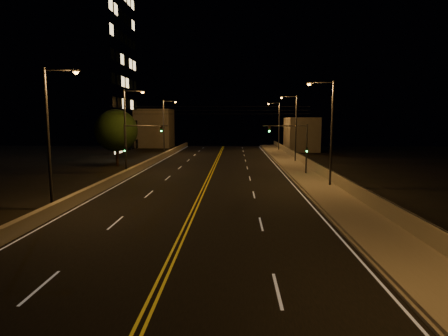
{
  "coord_description": "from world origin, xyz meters",
  "views": [
    {
      "loc": [
        2.91,
        -11.83,
        6.34
      ],
      "look_at": [
        2.0,
        18.0,
        2.5
      ],
      "focal_mm": 30.0,
      "sensor_mm": 36.0,
      "label": 1
    }
  ],
  "objects_px": {
    "streetlight_3": "(278,123)",
    "tree_0": "(116,131)",
    "streetlight_6": "(165,124)",
    "traffic_signal_right": "(298,143)",
    "traffic_signal_left": "(134,143)",
    "building_tower": "(52,72)",
    "tree_1": "(116,133)",
    "streetlight_2": "(294,125)",
    "streetlight_1": "(329,127)",
    "streetlight_4": "(51,130)",
    "streetlight_5": "(127,126)"
  },
  "relations": [
    {
      "from": "streetlight_3",
      "to": "traffic_signal_right",
      "type": "height_order",
      "value": "streetlight_3"
    },
    {
      "from": "streetlight_4",
      "to": "tree_1",
      "type": "xyz_separation_m",
      "value": [
        -5.16,
        30.41,
        -1.27
      ]
    },
    {
      "from": "streetlight_3",
      "to": "streetlight_5",
      "type": "bearing_deg",
      "value": -123.32
    },
    {
      "from": "traffic_signal_left",
      "to": "building_tower",
      "type": "bearing_deg",
      "value": 133.54
    },
    {
      "from": "building_tower",
      "to": "tree_0",
      "type": "xyz_separation_m",
      "value": [
        13.87,
        -11.34,
        -9.32
      ]
    },
    {
      "from": "traffic_signal_left",
      "to": "tree_1",
      "type": "xyz_separation_m",
      "value": [
        -6.32,
        13.58,
        0.65
      ]
    },
    {
      "from": "streetlight_4",
      "to": "traffic_signal_right",
      "type": "distance_m",
      "value": 26.14
    },
    {
      "from": "streetlight_6",
      "to": "traffic_signal_right",
      "type": "xyz_separation_m",
      "value": [
        19.91,
        -25.67,
        -1.92
      ]
    },
    {
      "from": "streetlight_3",
      "to": "tree_0",
      "type": "relative_size",
      "value": 1.27
    },
    {
      "from": "streetlight_1",
      "to": "building_tower",
      "type": "height_order",
      "value": "building_tower"
    },
    {
      "from": "streetlight_2",
      "to": "building_tower",
      "type": "distance_m",
      "value": 40.24
    },
    {
      "from": "streetlight_4",
      "to": "streetlight_6",
      "type": "xyz_separation_m",
      "value": [
        0.0,
        42.49,
        0.0
      ]
    },
    {
      "from": "building_tower",
      "to": "tree_0",
      "type": "height_order",
      "value": "building_tower"
    },
    {
      "from": "streetlight_6",
      "to": "tree_1",
      "type": "xyz_separation_m",
      "value": [
        -5.16,
        -12.08,
        -1.27
      ]
    },
    {
      "from": "streetlight_4",
      "to": "streetlight_6",
      "type": "distance_m",
      "value": 42.49
    },
    {
      "from": "streetlight_2",
      "to": "streetlight_3",
      "type": "relative_size",
      "value": 1.0
    },
    {
      "from": "streetlight_1",
      "to": "traffic_signal_left",
      "type": "height_order",
      "value": "streetlight_1"
    },
    {
      "from": "streetlight_4",
      "to": "traffic_signal_right",
      "type": "relative_size",
      "value": 1.68
    },
    {
      "from": "building_tower",
      "to": "streetlight_6",
      "type": "bearing_deg",
      "value": 19.87
    },
    {
      "from": "streetlight_6",
      "to": "building_tower",
      "type": "bearing_deg",
      "value": -160.13
    },
    {
      "from": "streetlight_4",
      "to": "traffic_signal_right",
      "type": "xyz_separation_m",
      "value": [
        19.91,
        16.82,
        -1.92
      ]
    },
    {
      "from": "traffic_signal_right",
      "to": "tree_0",
      "type": "distance_m",
      "value": 24.72
    },
    {
      "from": "streetlight_1",
      "to": "building_tower",
      "type": "distance_m",
      "value": 48.11
    },
    {
      "from": "traffic_signal_right",
      "to": "tree_0",
      "type": "height_order",
      "value": "tree_0"
    },
    {
      "from": "streetlight_5",
      "to": "streetlight_6",
      "type": "bearing_deg",
      "value": 90.0
    },
    {
      "from": "streetlight_4",
      "to": "streetlight_5",
      "type": "relative_size",
      "value": 1.0
    },
    {
      "from": "streetlight_6",
      "to": "traffic_signal_left",
      "type": "bearing_deg",
      "value": -87.4
    },
    {
      "from": "streetlight_4",
      "to": "building_tower",
      "type": "bearing_deg",
      "value": 115.5
    },
    {
      "from": "streetlight_6",
      "to": "streetlight_1",
      "type": "bearing_deg",
      "value": -57.27
    },
    {
      "from": "streetlight_4",
      "to": "traffic_signal_left",
      "type": "bearing_deg",
      "value": 86.04
    },
    {
      "from": "streetlight_2",
      "to": "tree_0",
      "type": "height_order",
      "value": "streetlight_2"
    },
    {
      "from": "streetlight_1",
      "to": "traffic_signal_left",
      "type": "relative_size",
      "value": 1.68
    },
    {
      "from": "streetlight_4",
      "to": "streetlight_5",
      "type": "xyz_separation_m",
      "value": [
        0.0,
        18.48,
        0.0
      ]
    },
    {
      "from": "streetlight_5",
      "to": "building_tower",
      "type": "xyz_separation_m",
      "value": [
        -17.29,
        17.76,
        8.57
      ]
    },
    {
      "from": "streetlight_2",
      "to": "streetlight_3",
      "type": "xyz_separation_m",
      "value": [
        0.0,
        21.45,
        0.0
      ]
    },
    {
      "from": "streetlight_4",
      "to": "tree_0",
      "type": "bearing_deg",
      "value": 97.81
    },
    {
      "from": "traffic_signal_right",
      "to": "streetlight_2",
      "type": "bearing_deg",
      "value": 83.07
    },
    {
      "from": "streetlight_2",
      "to": "building_tower",
      "type": "height_order",
      "value": "building_tower"
    },
    {
      "from": "streetlight_6",
      "to": "streetlight_5",
      "type": "bearing_deg",
      "value": -90.0
    },
    {
      "from": "traffic_signal_left",
      "to": "building_tower",
      "type": "xyz_separation_m",
      "value": [
        -18.45,
        19.42,
        10.49
      ]
    },
    {
      "from": "streetlight_2",
      "to": "streetlight_3",
      "type": "height_order",
      "value": "same"
    },
    {
      "from": "tree_1",
      "to": "building_tower",
      "type": "bearing_deg",
      "value": 154.31
    },
    {
      "from": "streetlight_4",
      "to": "tree_1",
      "type": "distance_m",
      "value": 30.87
    },
    {
      "from": "streetlight_6",
      "to": "traffic_signal_left",
      "type": "xyz_separation_m",
      "value": [
        1.16,
        -25.67,
        -1.92
      ]
    },
    {
      "from": "streetlight_2",
      "to": "traffic_signal_right",
      "type": "xyz_separation_m",
      "value": [
        -1.56,
        -12.87,
        -1.92
      ]
    },
    {
      "from": "streetlight_5",
      "to": "traffic_signal_left",
      "type": "relative_size",
      "value": 1.68
    },
    {
      "from": "streetlight_5",
      "to": "tree_0",
      "type": "height_order",
      "value": "streetlight_5"
    },
    {
      "from": "building_tower",
      "to": "tree_1",
      "type": "distance_m",
      "value": 16.68
    },
    {
      "from": "tree_1",
      "to": "traffic_signal_left",
      "type": "bearing_deg",
      "value": -65.05
    },
    {
      "from": "streetlight_3",
      "to": "tree_0",
      "type": "bearing_deg",
      "value": -133.49
    }
  ]
}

